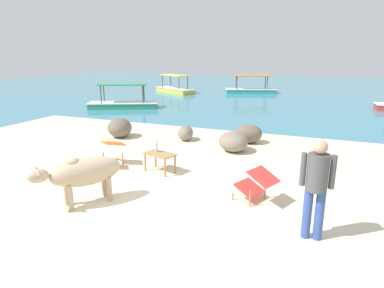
% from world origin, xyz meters
% --- Properties ---
extents(sand_beach, '(18.00, 14.00, 0.04)m').
position_xyz_m(sand_beach, '(0.00, 0.00, 0.02)').
color(sand_beach, beige).
rests_on(sand_beach, ground).
extents(water_surface, '(60.00, 36.00, 0.03)m').
position_xyz_m(water_surface, '(0.00, 22.00, 0.00)').
color(water_surface, teal).
rests_on(water_surface, ground).
extents(cow, '(1.25, 1.63, 0.98)m').
position_xyz_m(cow, '(-1.40, -0.11, 0.69)').
color(cow, tan).
rests_on(cow, sand_beach).
extents(low_bench_table, '(0.86, 0.65, 0.47)m').
position_xyz_m(low_bench_table, '(-0.88, 2.03, 0.43)').
color(low_bench_table, '#A37A4C').
rests_on(low_bench_table, sand_beach).
extents(bottle, '(0.07, 0.07, 0.30)m').
position_xyz_m(bottle, '(-1.01, 2.12, 0.63)').
color(bottle, '#A3C6D1').
rests_on(bottle, low_bench_table).
extents(deck_chair_near, '(0.70, 0.87, 0.68)m').
position_xyz_m(deck_chair_near, '(-2.23, 1.96, 0.42)').
color(deck_chair_near, '#A37A4C').
rests_on(deck_chair_near, sand_beach).
extents(deck_chair_far, '(0.91, 0.79, 0.68)m').
position_xyz_m(deck_chair_far, '(1.65, 1.21, 0.42)').
color(deck_chair_far, '#A37A4C').
rests_on(deck_chair_far, sand_beach).
extents(person_standing, '(0.51, 0.32, 1.62)m').
position_xyz_m(person_standing, '(2.75, 0.20, 0.99)').
color(person_standing, '#334C99').
rests_on(person_standing, sand_beach).
extents(shore_rock_large, '(1.22, 1.26, 0.67)m').
position_xyz_m(shore_rock_large, '(-3.78, 4.64, 0.37)').
color(shore_rock_large, '#6B5B4C').
rests_on(shore_rock_large, sand_beach).
extents(shore_rock_medium, '(1.07, 0.99, 0.62)m').
position_xyz_m(shore_rock_medium, '(0.56, 5.53, 0.35)').
color(shore_rock_medium, '#6B5B4C').
rests_on(shore_rock_medium, sand_beach).
extents(shore_rock_small, '(0.72, 0.86, 0.50)m').
position_xyz_m(shore_rock_small, '(-1.49, 5.10, 0.29)').
color(shore_rock_small, gray).
rests_on(shore_rock_small, sand_beach).
extents(shore_rock_flat, '(1.26, 1.30, 0.59)m').
position_xyz_m(shore_rock_flat, '(0.35, 4.43, 0.34)').
color(shore_rock_flat, gray).
rests_on(shore_rock_flat, sand_beach).
extents(boat_yellow, '(3.75, 2.86, 1.29)m').
position_xyz_m(boat_yellow, '(-7.71, 17.82, 0.29)').
color(boat_yellow, gold).
rests_on(boat_yellow, water_surface).
extents(boat_green, '(3.81, 2.61, 1.29)m').
position_xyz_m(boat_green, '(-7.23, 10.17, 0.29)').
color(boat_green, '#338E66').
rests_on(boat_green, water_surface).
extents(boat_teal, '(3.85, 2.30, 1.29)m').
position_xyz_m(boat_teal, '(-2.28, 19.39, 0.29)').
color(boat_teal, teal).
rests_on(boat_teal, water_surface).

